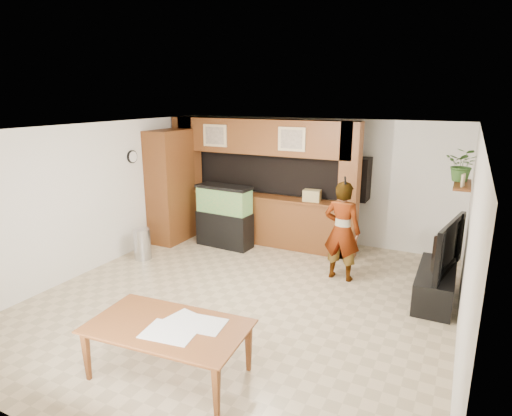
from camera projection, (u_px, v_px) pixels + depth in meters
The scene contains 22 objects.
floor at pixel (244, 298), 6.64m from camera, with size 6.50×6.50×0.00m, color tan.
ceiling at pixel (243, 129), 5.98m from camera, with size 6.50×6.50×0.00m, color white.
wall_back at pixel (315, 180), 9.13m from camera, with size 6.00×6.00×0.00m, color silver.
wall_left at pixel (94, 197), 7.60m from camera, with size 6.50×6.50×0.00m, color silver.
wall_right at pixel (468, 249), 5.03m from camera, with size 6.50×6.50×0.00m, color silver.
partition at pixel (262, 181), 9.00m from camera, with size 4.20×0.99×2.60m.
wall_clock at pixel (132, 157), 8.29m from camera, with size 0.05×0.25×0.25m.
wall_shelf at pixel (462, 185), 6.68m from camera, with size 0.25×0.90×0.04m, color brown.
pantry_cabinet at pixel (170, 187), 9.05m from camera, with size 0.59×0.97×2.37m, color brown.
trash_can at pixel (142, 244), 8.18m from camera, with size 0.33×0.33×0.60m, color #B2B2B7.
aquarium at pixel (225, 217), 8.81m from camera, with size 1.16×0.44×1.29m.
tv_stand at pixel (435, 285), 6.55m from camera, with size 0.53×1.46×0.49m, color black.
television at pixel (440, 245), 6.39m from camera, with size 1.39×0.18×0.80m, color black.
photo_frame at pixel (463, 180), 6.43m from camera, with size 0.03×0.14×0.19m, color tan.
potted_plant at pixel (463, 165), 6.78m from camera, with size 0.48×0.42×0.54m, color #325B24.
person at pixel (342, 231), 7.16m from camera, with size 0.62×0.41×1.71m, color #917B4F.
microphone at pixel (345, 181), 6.77m from camera, with size 0.03×0.03×0.14m, color black.
dining_table at pixel (167, 352), 4.72m from camera, with size 1.76×0.98×0.62m, color brown.
newspaper_a at pixel (170, 332), 4.53m from camera, with size 0.56×0.41×0.01m, color silver.
newspaper_b at pixel (201, 324), 4.70m from camera, with size 0.52×0.38×0.01m, color silver.
newspaper_c at pixel (188, 321), 4.75m from camera, with size 0.50×0.36×0.01m, color silver.
counter_box at pixel (312, 196), 8.38m from camera, with size 0.33×0.22×0.22m, color tan.
Camera 1 is at (2.85, -5.35, 3.06)m, focal length 30.00 mm.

